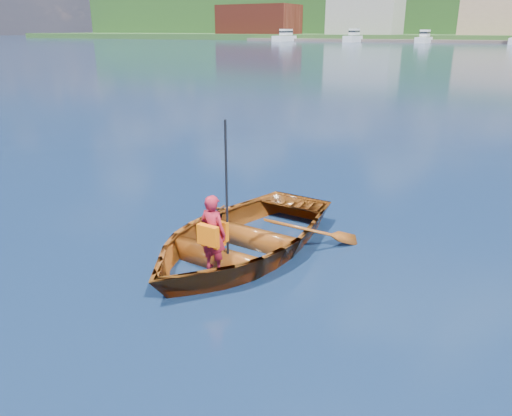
% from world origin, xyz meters
% --- Properties ---
extents(ground, '(600.00, 600.00, 0.00)m').
position_xyz_m(ground, '(0.00, 0.00, 0.00)').
color(ground, '#163245').
rests_on(ground, ground).
extents(rowboat, '(3.38, 4.50, 0.89)m').
position_xyz_m(rowboat, '(-1.04, -0.12, 0.29)').
color(rowboat, brown).
rests_on(rowboat, ground).
extents(child_paddler, '(0.45, 0.36, 2.25)m').
position_xyz_m(child_paddler, '(-0.96, -1.03, 0.70)').
color(child_paddler, maroon).
rests_on(child_paddler, ground).
extents(dock, '(160.04, 6.29, 0.80)m').
position_xyz_m(dock, '(-4.85, 148.00, 0.40)').
color(dock, brown).
rests_on(dock, ground).
extents(waterfront_buildings, '(202.00, 16.00, 14.00)m').
position_xyz_m(waterfront_buildings, '(-7.74, 165.00, 7.74)').
color(waterfront_buildings, maroon).
rests_on(waterfront_buildings, ground).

